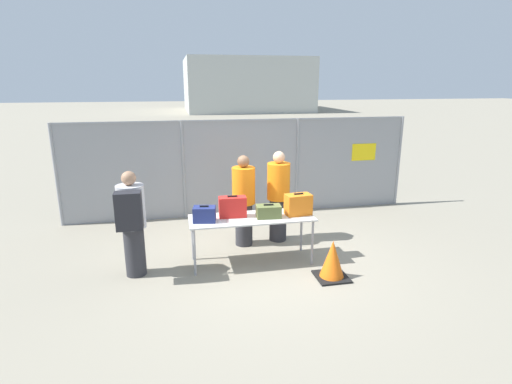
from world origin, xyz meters
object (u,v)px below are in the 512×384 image
Objects in this scene: suitcase_navy at (204,214)px; suitcase_orange at (298,204)px; inspection_table at (252,221)px; security_worker_near at (244,200)px; utility_trailer at (308,169)px; suitcase_red at (233,207)px; traveler_hooded at (132,221)px; traffic_cone at (332,261)px; suitcase_olive at (269,211)px; security_worker_far at (278,195)px.

suitcase_navy is 0.86× the size of suitcase_orange.
security_worker_near reaches higher than inspection_table.
suitcase_red is at bearing -120.73° from utility_trailer.
suitcase_red is 0.27× the size of traveler_hooded.
security_worker_near reaches higher than traffic_cone.
inspection_table is 4.92× the size of suitcase_olive.
suitcase_navy is 0.85× the size of suitcase_red.
suitcase_olive is 0.24× the size of security_worker_far.
suitcase_orange is at bearing -9.42° from traveler_hooded.
traffic_cone is (1.10, -1.59, -0.58)m from security_worker_near.
traveler_hooded is at bearing -176.11° from suitcase_navy.
inspection_table is at bearing 166.97° from suitcase_olive.
suitcase_orange is at bearing 95.22° from security_worker_far.
suitcase_orange is 0.12× the size of utility_trailer.
security_worker_far reaches higher than suitcase_orange.
suitcase_navy is at bearing 45.87° from security_worker_near.
suitcase_navy is at bearing 158.07° from traffic_cone.
inspection_table is 0.39m from suitcase_red.
suitcase_orange reaches higher than suitcase_olive.
inspection_table is 0.79m from security_worker_near.
security_worker_far is at bearing -115.54° from utility_trailer.
suitcase_orange is at bearing 1.38° from suitcase_navy.
inspection_table is 1.12m from security_worker_far.
suitcase_red is (-0.30, 0.09, 0.23)m from inspection_table.
suitcase_red is 1.01× the size of suitcase_orange.
suitcase_orange is 0.26× the size of security_worker_near.
security_worker_far is (2.55, 1.00, -0.03)m from traveler_hooded.
suitcase_red is 1.58m from traveler_hooded.
security_worker_near is at bearing 107.32° from suitcase_olive.
suitcase_orange is 0.27× the size of traveler_hooded.
suitcase_olive reaches higher than inspection_table.
suitcase_navy is at bearing -162.88° from suitcase_red.
inspection_table is 1.88m from traveler_hooded.
suitcase_navy is at bearing -178.62° from suitcase_orange.
suitcase_navy is 0.93× the size of suitcase_olive.
suitcase_red is (0.47, 0.14, 0.05)m from suitcase_navy.
security_worker_far is (0.67, 0.09, 0.02)m from security_worker_near.
utility_trailer is at bearing 37.51° from traveler_hooded.
security_worker_far is at bearing 104.09° from traffic_cone.
security_worker_near is 2.75× the size of traffic_cone.
traffic_cone is (0.32, -0.79, -0.68)m from suitcase_orange.
utility_trailer is 6.34m from traffic_cone.
suitcase_orange is 0.26× the size of security_worker_far.
inspection_table is at bearing 50.36° from security_worker_far.
security_worker_near is (-0.26, 0.84, -0.03)m from suitcase_olive.
traveler_hooded is at bearing 19.83° from security_worker_far.
inspection_table is 6.01m from utility_trailer.
suitcase_navy is 2.11m from traffic_cone.
suitcase_navy is 0.63× the size of traffic_cone.
security_worker_near is 5.34m from utility_trailer.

